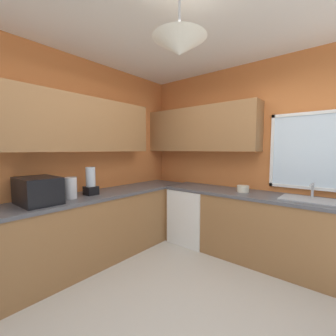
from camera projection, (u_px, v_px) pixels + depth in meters
name	position (u px, v px, depth m)	size (l,w,h in m)	color
ground_plane	(178.00, 317.00, 1.97)	(8.02, 8.02, 0.00)	#B7B2A8
room_shell	(157.00, 116.00, 2.74)	(3.70, 3.77, 2.78)	#D17238
counter_run_left	(87.00, 230.00, 2.87)	(0.65, 3.38, 0.89)	olive
counter_run_back	(259.00, 227.00, 2.96)	(2.79, 0.65, 0.89)	olive
dishwasher	(193.00, 215.00, 3.59)	(0.60, 0.60, 0.85)	white
microwave	(38.00, 191.00, 2.40)	(0.48, 0.36, 0.29)	black
kettle	(71.00, 188.00, 2.66)	(0.14, 0.14, 0.26)	#B7B7BC
sink_assembly	(310.00, 199.00, 2.58)	(0.61, 0.40, 0.19)	#9EA0A5
bowl	(243.00, 189.00, 3.07)	(0.16, 0.16, 0.09)	beige
blender_appliance	(91.00, 182.00, 2.88)	(0.15, 0.15, 0.36)	black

